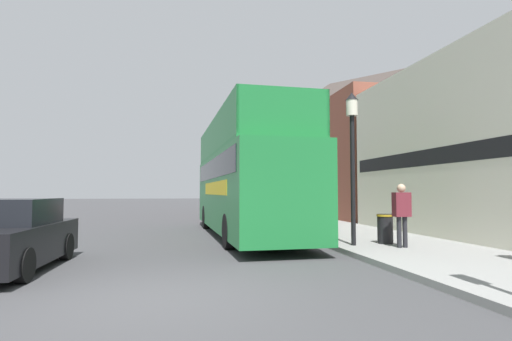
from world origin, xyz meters
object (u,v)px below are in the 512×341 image
object	(u,v)px
tour_bus	(244,184)
lamp_post_nearest	(352,138)
lamp_post_second	(272,156)
lamp_post_third	(243,171)
parked_car_ahead_of_bus	(234,208)
litter_bin	(385,228)
parked_car_far_side	(9,237)
pedestrian_second	(402,209)

from	to	relation	value
tour_bus	lamp_post_nearest	bearing A→B (deg)	-62.31
lamp_post_second	lamp_post_third	bearing A→B (deg)	90.10
tour_bus	parked_car_ahead_of_bus	distance (m)	7.86
lamp_post_second	litter_bin	world-z (taller)	lamp_post_second
parked_car_far_side	lamp_post_third	size ratio (longest dim) A/B	0.90
parked_car_ahead_of_bus	lamp_post_second	xyz separation A→B (m)	(1.63, -2.36, 2.80)
pedestrian_second	litter_bin	world-z (taller)	pedestrian_second
parked_car_far_side	litter_bin	world-z (taller)	parked_car_far_side
lamp_post_second	parked_car_ahead_of_bus	bearing A→B (deg)	124.63
pedestrian_second	lamp_post_second	distance (m)	10.64
tour_bus	lamp_post_third	xyz separation A→B (m)	(2.28, 15.01, 1.33)
tour_bus	parked_car_far_side	distance (m)	8.21
pedestrian_second	lamp_post_nearest	bearing A→B (deg)	147.72
lamp_post_third	lamp_post_nearest	bearing A→B (deg)	-89.61
parked_car_far_side	lamp_post_third	xyz separation A→B (m)	(8.15, 20.62, 2.55)
tour_bus	lamp_post_third	world-z (taller)	lamp_post_third
tour_bus	pedestrian_second	world-z (taller)	tour_bus
lamp_post_second	lamp_post_third	xyz separation A→B (m)	(-0.02, 9.63, -0.27)
parked_car_ahead_of_bus	pedestrian_second	world-z (taller)	pedestrian_second
parked_car_ahead_of_bus	litter_bin	size ratio (longest dim) A/B	5.17
lamp_post_third	parked_car_far_side	bearing A→B (deg)	-111.55
pedestrian_second	lamp_post_third	distance (m)	20.09
parked_car_far_side	litter_bin	distance (m)	9.47
lamp_post_nearest	lamp_post_second	distance (m)	9.64
parked_car_ahead_of_bus	parked_car_far_side	size ratio (longest dim) A/B	1.08
lamp_post_nearest	lamp_post_third	distance (m)	19.26
tour_bus	parked_car_far_side	size ratio (longest dim) A/B	2.73
lamp_post_nearest	lamp_post_second	size ratio (longest dim) A/B	0.88
tour_bus	lamp_post_second	distance (m)	6.07
parked_car_far_side	lamp_post_second	size ratio (longest dim) A/B	0.82
parked_car_ahead_of_bus	lamp_post_third	world-z (taller)	lamp_post_third
parked_car_ahead_of_bus	parked_car_far_side	xyz separation A→B (m)	(-6.54, -13.35, -0.02)
pedestrian_second	litter_bin	distance (m)	1.04
parked_car_ahead_of_bus	lamp_post_nearest	distance (m)	12.35
tour_bus	lamp_post_nearest	world-z (taller)	lamp_post_nearest
parked_car_far_side	pedestrian_second	size ratio (longest dim) A/B	2.37
parked_car_ahead_of_bus	pedestrian_second	size ratio (longest dim) A/B	2.57
parked_car_far_side	parked_car_ahead_of_bus	bearing A→B (deg)	-114.72
parked_car_ahead_of_bus	lamp_post_nearest	bearing A→B (deg)	-82.27
lamp_post_nearest	lamp_post_third	world-z (taller)	lamp_post_third
parked_car_ahead_of_bus	litter_bin	world-z (taller)	parked_car_ahead_of_bus
lamp_post_nearest	parked_car_ahead_of_bus	bearing A→B (deg)	98.27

